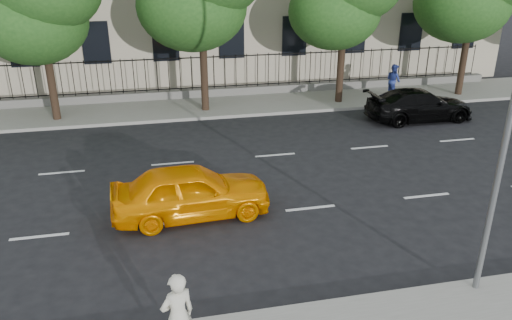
{
  "coord_description": "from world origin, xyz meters",
  "views": [
    {
      "loc": [
        -4.58,
        -10.64,
        7.44
      ],
      "look_at": [
        -1.64,
        3.0,
        1.58
      ],
      "focal_mm": 35.0,
      "sensor_mm": 36.0,
      "label": 1
    }
  ],
  "objects": [
    {
      "name": "yellow_taxi",
      "position": [
        -3.66,
        2.85,
        0.8
      ],
      "size": [
        4.83,
        2.17,
        1.61
      ],
      "primitive_type": "imported",
      "rotation": [
        0.0,
        0.0,
        1.63
      ],
      "color": "#FF9300",
      "rests_on": "ground"
    },
    {
      "name": "iron_fence",
      "position": [
        0.0,
        15.7,
        0.65
      ],
      "size": [
        30.0,
        0.5,
        2.2
      ],
      "color": "slate",
      "rests_on": "far_sidewalk"
    },
    {
      "name": "far_sidewalk",
      "position": [
        0.0,
        14.0,
        0.07
      ],
      "size": [
        60.0,
        4.0,
        0.15
      ],
      "primitive_type": "cube",
      "color": "gray",
      "rests_on": "ground"
    },
    {
      "name": "ground",
      "position": [
        0.0,
        0.0,
        0.0
      ],
      "size": [
        120.0,
        120.0,
        0.0
      ],
      "primitive_type": "plane",
      "color": "black",
      "rests_on": "ground"
    },
    {
      "name": "pedestrian_far",
      "position": [
        8.21,
        13.55,
        1.02
      ],
      "size": [
        0.83,
        0.97,
        1.74
      ],
      "primitive_type": "imported",
      "rotation": [
        0.0,
        0.0,
        1.79
      ],
      "color": "navy",
      "rests_on": "far_sidewalk"
    },
    {
      "name": "lane_markings",
      "position": [
        0.0,
        4.75,
        0.01
      ],
      "size": [
        49.6,
        4.62,
        0.01
      ],
      "primitive_type": null,
      "color": "silver",
      "rests_on": "ground"
    },
    {
      "name": "woman_near",
      "position": [
        -4.43,
        -2.97,
        1.08
      ],
      "size": [
        0.8,
        0.67,
        1.87
      ],
      "primitive_type": "imported",
      "rotation": [
        0.0,
        0.0,
        3.52
      ],
      "color": "beige",
      "rests_on": "near_sidewalk"
    },
    {
      "name": "street_light",
      "position": [
        2.5,
        -1.77,
        5.15
      ],
      "size": [
        0.25,
        3.32,
        8.05
      ],
      "color": "slate",
      "rests_on": "near_sidewalk"
    },
    {
      "name": "black_sedan",
      "position": [
        7.74,
        9.89,
        0.74
      ],
      "size": [
        5.11,
        2.12,
        1.48
      ],
      "primitive_type": "imported",
      "rotation": [
        0.0,
        0.0,
        1.58
      ],
      "color": "black",
      "rests_on": "ground"
    }
  ]
}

